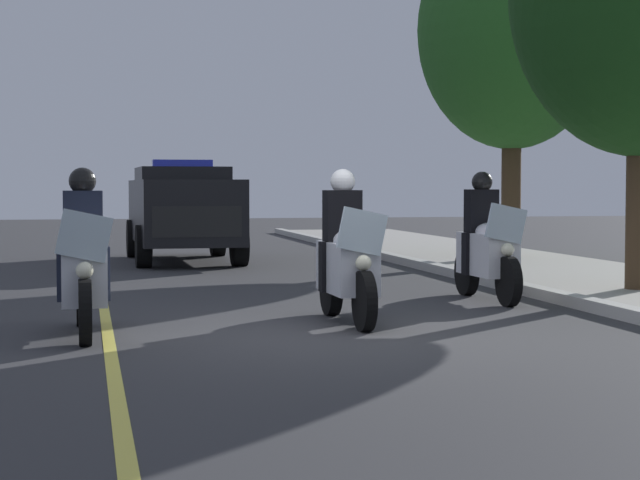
# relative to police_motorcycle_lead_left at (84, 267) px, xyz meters

# --- Properties ---
(ground_plane) EXTENTS (80.00, 80.00, 0.00)m
(ground_plane) POSITION_rel_police_motorcycle_lead_left_xyz_m (0.58, 2.69, -0.70)
(ground_plane) COLOR #333335
(lane_stripe_center) EXTENTS (48.00, 0.12, 0.01)m
(lane_stripe_center) POSITION_rel_police_motorcycle_lead_left_xyz_m (0.58, 0.24, -0.70)
(lane_stripe_center) COLOR #E0D14C
(lane_stripe_center) RESTS_ON ground
(police_motorcycle_lead_left) EXTENTS (2.14, 0.57, 1.72)m
(police_motorcycle_lead_left) POSITION_rel_police_motorcycle_lead_left_xyz_m (0.00, 0.00, 0.00)
(police_motorcycle_lead_left) COLOR black
(police_motorcycle_lead_left) RESTS_ON ground
(police_motorcycle_lead_right) EXTENTS (2.14, 0.57, 1.72)m
(police_motorcycle_lead_right) POSITION_rel_police_motorcycle_lead_left_xyz_m (-0.44, 2.87, 0.00)
(police_motorcycle_lead_right) COLOR black
(police_motorcycle_lead_right) RESTS_ON ground
(police_motorcycle_trailing) EXTENTS (2.14, 0.57, 1.72)m
(police_motorcycle_trailing) POSITION_rel_police_motorcycle_lead_left_xyz_m (-2.35, 5.23, 0.00)
(police_motorcycle_trailing) COLOR black
(police_motorcycle_trailing) RESTS_ON ground
(police_suv) EXTENTS (4.94, 2.14, 2.05)m
(police_suv) POSITION_rel_police_motorcycle_lead_left_xyz_m (-10.80, 1.94, 0.37)
(police_suv) COLOR black
(police_suv) RESTS_ON ground
(tree_far_back) EXTENTS (3.80, 3.80, 6.91)m
(tree_far_back) POSITION_rel_police_motorcycle_lead_left_xyz_m (-9.42, 8.41, 3.92)
(tree_far_back) COLOR #42301E
(tree_far_back) RESTS_ON sidewalk_strip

